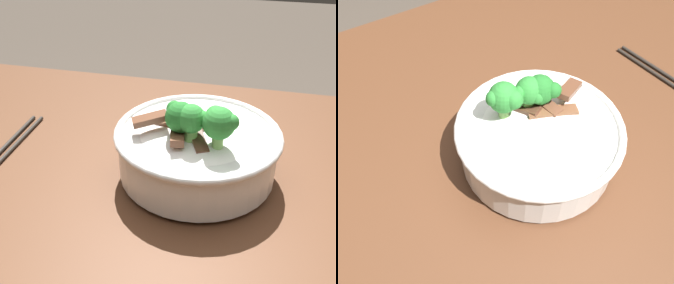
{
  "view_description": "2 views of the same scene",
  "coord_description": "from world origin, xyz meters",
  "views": [
    {
      "loc": [
        0.05,
        -0.43,
        1.19
      ],
      "look_at": [
        -0.07,
        0.09,
        0.86
      ],
      "focal_mm": 43.25,
      "sensor_mm": 36.0,
      "label": 1
    },
    {
      "loc": [
        0.2,
        0.34,
        1.27
      ],
      "look_at": [
        0.01,
        0.06,
        0.84
      ],
      "focal_mm": 36.88,
      "sensor_mm": 36.0,
      "label": 2
    }
  ],
  "objects": [
    {
      "name": "chopsticks_pair",
      "position": [
        -0.36,
        0.08,
        0.81
      ],
      "size": [
        0.03,
        0.24,
        0.01
      ],
      "color": "#28231E",
      "rests_on": "dining_table"
    },
    {
      "name": "dining_table",
      "position": [
        0.0,
        0.0,
        0.67
      ],
      "size": [
        1.37,
        0.89,
        0.8
      ],
      "color": "#56331E",
      "rests_on": "ground"
    },
    {
      "name": "ground",
      "position": [
        0.0,
        0.0,
        0.0
      ],
      "size": [
        10.0,
        10.0,
        0.0
      ],
      "primitive_type": "plane",
      "color": "#4C4238"
    },
    {
      "name": "rice_bowl",
      "position": [
        -0.03,
        0.09,
        0.86
      ],
      "size": [
        0.25,
        0.25,
        0.15
      ],
      "color": "white",
      "rests_on": "dining_table"
    }
  ]
}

